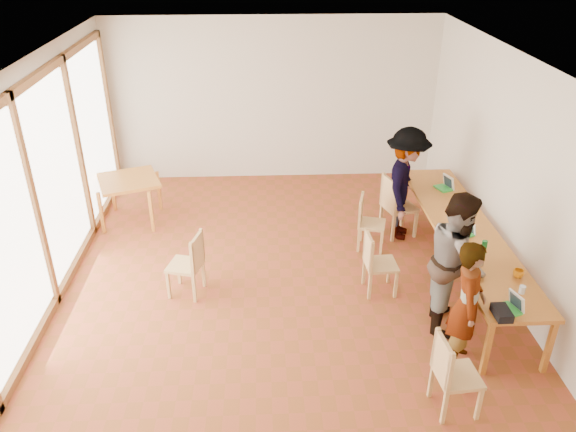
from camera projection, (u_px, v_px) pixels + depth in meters
name	position (u px, v px, depth m)	size (l,w,h in m)	color
ground	(282.00, 296.00, 7.45)	(8.00, 8.00, 0.00)	#994225
wall_back	(273.00, 100.00, 10.28)	(6.00, 0.10, 3.00)	beige
wall_right	(525.00, 190.00, 6.87)	(0.10, 8.00, 3.00)	beige
window_wall	(31.00, 200.00, 6.63)	(0.10, 8.00, 3.00)	white
ceiling	(280.00, 68.00, 6.04)	(6.00, 8.00, 0.04)	white
communal_table	(465.00, 231.00, 7.59)	(0.80, 4.00, 0.75)	#C8872C
side_table	(129.00, 184.00, 9.03)	(0.90, 0.90, 0.75)	#C8872C
chair_near	(450.00, 368.00, 5.49)	(0.46, 0.46, 0.48)	tan
chair_mid	(375.00, 257.00, 7.32)	(0.43, 0.43, 0.46)	tan
chair_far	(366.00, 217.00, 8.35)	(0.48, 0.48, 0.45)	tan
chair_empty	(394.00, 200.00, 8.64)	(0.58, 0.58, 0.53)	tan
chair_spare	(191.00, 258.00, 7.27)	(0.51, 0.51, 0.47)	tan
person_near	(467.00, 305.00, 6.04)	(0.56, 0.37, 1.53)	gray
person_mid	(456.00, 261.00, 6.60)	(0.85, 0.67, 1.76)	gray
person_far	(405.00, 184.00, 8.50)	(1.14, 0.66, 1.77)	gray
laptop_near	(513.00, 305.00, 5.96)	(0.27, 0.28, 0.20)	green
laptop_mid	(468.00, 230.00, 7.41)	(0.25, 0.26, 0.18)	green
laptop_far	(446.00, 185.00, 8.65)	(0.29, 0.31, 0.21)	green
yellow_mug	(518.00, 273.00, 6.51)	(0.12, 0.12, 0.10)	orange
green_bottle	(483.00, 251.00, 6.78)	(0.07, 0.07, 0.28)	#176C2A
clear_glass	(522.00, 290.00, 6.23)	(0.07, 0.07, 0.09)	silver
condiment_cup	(450.00, 206.00, 8.07)	(0.08, 0.08, 0.06)	white
pink_phone	(515.00, 307.00, 6.01)	(0.05, 0.10, 0.01)	#DA4A61
black_pouch	(502.00, 313.00, 5.86)	(0.16, 0.26, 0.09)	black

